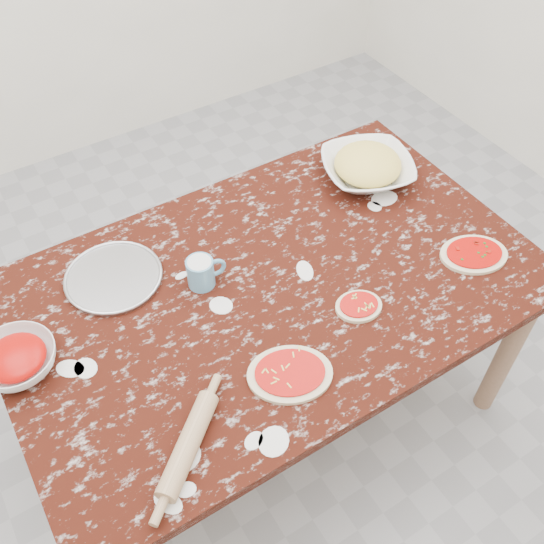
{
  "coord_description": "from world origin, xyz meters",
  "views": [
    {
      "loc": [
        -0.63,
        -1.02,
        2.14
      ],
      "look_at": [
        0.0,
        0.0,
        0.8
      ],
      "focal_mm": 40.26,
      "sensor_mm": 36.0,
      "label": 1
    }
  ],
  "objects": [
    {
      "name": "rolling_pin",
      "position": [
        -0.45,
        -0.35,
        0.78
      ],
      "size": [
        0.24,
        0.22,
        0.05
      ],
      "primitive_type": "cylinder",
      "rotation": [
        0.0,
        1.57,
        0.71
      ],
      "color": "tan",
      "rests_on": "worktable"
    },
    {
      "name": "pizza_tray",
      "position": [
        -0.4,
        0.27,
        0.76
      ],
      "size": [
        0.38,
        0.38,
        0.01
      ],
      "primitive_type": "cylinder",
      "rotation": [
        0.0,
        0.0,
        -0.42
      ],
      "color": "#B2B2B7",
      "rests_on": "worktable"
    },
    {
      "name": "pizza_left",
      "position": [
        -0.13,
        -0.3,
        0.76
      ],
      "size": [
        0.28,
        0.26,
        0.02
      ],
      "color": "beige",
      "rests_on": "worktable"
    },
    {
      "name": "pizza_right",
      "position": [
        0.6,
        -0.24,
        0.76
      ],
      "size": [
        0.26,
        0.23,
        0.02
      ],
      "color": "beige",
      "rests_on": "worktable"
    },
    {
      "name": "flour_mug",
      "position": [
        -0.18,
        0.11,
        0.8
      ],
      "size": [
        0.12,
        0.08,
        0.1
      ],
      "color": "#5A96B9",
      "rests_on": "worktable"
    },
    {
      "name": "cheese_bowl",
      "position": [
        0.54,
        0.24,
        0.79
      ],
      "size": [
        0.4,
        0.4,
        0.08
      ],
      "primitive_type": "imported",
      "rotation": [
        0.0,
        0.0,
        -0.35
      ],
      "color": "white",
      "rests_on": "worktable"
    },
    {
      "name": "ground",
      "position": [
        0.0,
        0.0,
        0.0
      ],
      "size": [
        4.0,
        4.0,
        0.0
      ],
      "primitive_type": "plane",
      "color": "gray"
    },
    {
      "name": "worktable",
      "position": [
        0.0,
        0.0,
        0.67
      ],
      "size": [
        1.6,
        1.0,
        0.75
      ],
      "color": "black",
      "rests_on": "ground"
    },
    {
      "name": "pizza_mid",
      "position": [
        0.16,
        -0.21,
        0.76
      ],
      "size": [
        0.16,
        0.14,
        0.02
      ],
      "color": "beige",
      "rests_on": "worktable"
    },
    {
      "name": "sauce_bowl",
      "position": [
        -0.73,
        0.1,
        0.78
      ],
      "size": [
        0.28,
        0.28,
        0.07
      ],
      "primitive_type": "imported",
      "rotation": [
        0.0,
        0.0,
        0.42
      ],
      "color": "white",
      "rests_on": "worktable"
    }
  ]
}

